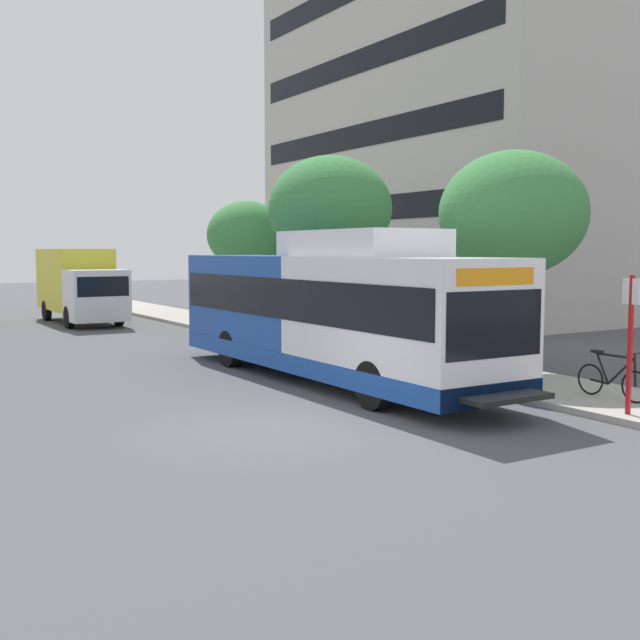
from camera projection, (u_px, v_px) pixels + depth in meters
name	position (u px, v px, depth m)	size (l,w,h in m)	color
ground_plane	(133.00, 370.00, 20.72)	(120.00, 120.00, 0.00)	#4C4C51
sidewalk_curb	(388.00, 357.00, 22.65)	(3.00, 56.00, 0.14)	#A8A399
transit_bus	(328.00, 311.00, 18.96)	(2.58, 12.25, 3.65)	white
bus_stop_sign_pole	(630.00, 334.00, 14.35)	(0.10, 0.36, 2.60)	red
bicycle_parked	(613.00, 379.00, 15.94)	(0.52, 1.76, 1.02)	black
street_tree_near_stop	(513.00, 214.00, 19.32)	(3.69, 3.69, 5.53)	#4C3823
street_tree_mid_block	(330.00, 209.00, 26.13)	(4.18, 4.18, 6.23)	#4C3823
street_tree_far_block	(247.00, 235.00, 32.59)	(3.35, 3.35, 5.12)	#4C3823
box_truck_background	(80.00, 283.00, 34.01)	(2.32, 7.01, 3.25)	silver
lattice_comm_tower	(360.00, 137.00, 52.90)	(1.10, 1.10, 32.57)	#B7B7BC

